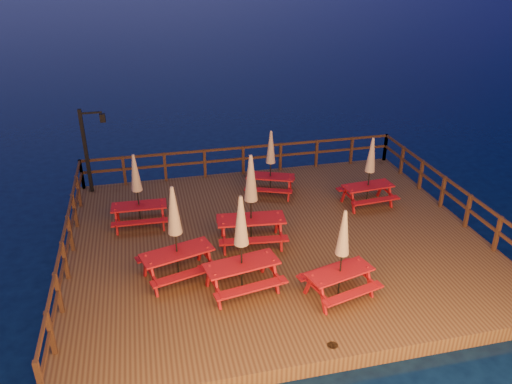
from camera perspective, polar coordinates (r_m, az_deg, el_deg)
ground at (r=15.15m, az=2.35°, el=-6.52°), size 500.00×500.00×0.00m
deck at (r=15.04m, az=2.37°, el=-5.88°), size 12.00×10.00×0.40m
deck_piles at (r=15.31m, az=2.33°, el=-7.46°), size 11.44×9.44×1.40m
railing at (r=16.08m, az=0.76°, el=0.31°), size 11.80×9.75×1.10m
lamp_post at (r=17.95m, az=-18.49°, el=5.32°), size 0.85×0.18×3.00m
picnic_table_0 at (r=12.69m, az=-9.21°, el=-4.55°), size 2.18×1.95×2.63m
picnic_table_1 at (r=16.68m, az=12.87°, el=2.38°), size 1.77×1.50×2.37m
picnic_table_2 at (r=13.96m, az=-0.58°, el=-0.83°), size 2.09×1.78×2.77m
picnic_table_3 at (r=15.41m, az=-13.44°, el=0.26°), size 1.71×1.42×2.37m
picnic_table_4 at (r=12.13m, az=9.78°, el=-6.89°), size 1.96×1.75×2.38m
picnic_table_5 at (r=17.00m, az=1.68°, el=3.43°), size 2.01×1.85×2.33m
picnic_table_6 at (r=12.09m, az=-1.69°, el=-5.86°), size 2.08×1.82×2.64m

